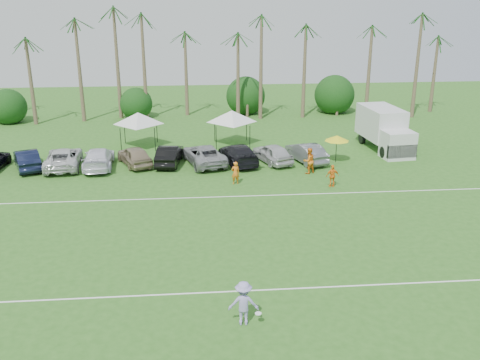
{
  "coord_description": "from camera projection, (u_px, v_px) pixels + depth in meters",
  "views": [
    {
      "loc": [
        0.17,
        -19.23,
        12.87
      ],
      "look_at": [
        2.98,
        12.74,
        1.6
      ],
      "focal_mm": 40.0,
      "sensor_mm": 36.0,
      "label": 1
    }
  ],
  "objects": [
    {
      "name": "parked_car_1",
      "position": [
        27.0,
        159.0,
        41.12
      ],
      "size": [
        3.26,
        4.91,
        1.53
      ],
      "primitive_type": "imported",
      "rotation": [
        0.0,
        0.0,
        3.53
      ],
      "color": "black",
      "rests_on": "ground"
    },
    {
      "name": "parked_car_7",
      "position": [
        238.0,
        154.0,
        42.49
      ],
      "size": [
        3.32,
        5.63,
        1.53
      ],
      "primitive_type": "imported",
      "rotation": [
        0.0,
        0.0,
        3.38
      ],
      "color": "black",
      "rests_on": "ground"
    },
    {
      "name": "parked_car_4",
      "position": [
        135.0,
        156.0,
        41.99
      ],
      "size": [
        3.44,
        4.84,
        1.53
      ],
      "primitive_type": "imported",
      "rotation": [
        0.0,
        0.0,
        3.55
      ],
      "color": "gray",
      "rests_on": "ground"
    },
    {
      "name": "parked_car_5",
      "position": [
        169.0,
        155.0,
        42.22
      ],
      "size": [
        2.22,
        4.82,
        1.53
      ],
      "primitive_type": "imported",
      "rotation": [
        0.0,
        0.0,
        3.01
      ],
      "color": "black",
      "rests_on": "ground"
    },
    {
      "name": "ground",
      "position": [
        196.0,
        319.0,
        22.32
      ],
      "size": [
        120.0,
        120.0,
        0.0
      ],
      "primitive_type": "plane",
      "color": "#2D621D",
      "rests_on": "ground"
    },
    {
      "name": "palm_tree_3",
      "position": [
        110.0,
        22.0,
        54.05
      ],
      "size": [
        2.4,
        2.4,
        11.9
      ],
      "color": "brown",
      "rests_on": "ground"
    },
    {
      "name": "field_lines",
      "position": [
        194.0,
        236.0,
        29.84
      ],
      "size": [
        80.0,
        12.1,
        0.01
      ],
      "color": "white",
      "rests_on": "ground"
    },
    {
      "name": "palm_tree_9",
      "position": [
        360.0,
        38.0,
        56.76
      ],
      "size": [
        2.4,
        2.4,
        9.9
      ],
      "color": "brown",
      "rests_on": "ground"
    },
    {
      "name": "market_umbrella",
      "position": [
        337.0,
        138.0,
        42.37
      ],
      "size": [
        1.97,
        1.97,
        2.19
      ],
      "color": "black",
      "rests_on": "ground"
    },
    {
      "name": "canopy_tent_left",
      "position": [
        138.0,
        113.0,
        46.21
      ],
      "size": [
        4.44,
        4.44,
        3.59
      ],
      "color": "black",
      "rests_on": "ground"
    },
    {
      "name": "palm_tree_6",
      "position": [
        229.0,
        30.0,
        55.32
      ],
      "size": [
        2.4,
        2.4,
        10.9
      ],
      "color": "brown",
      "rests_on": "ground"
    },
    {
      "name": "parked_car_2",
      "position": [
        63.0,
        158.0,
        41.41
      ],
      "size": [
        3.08,
        5.73,
        1.53
      ],
      "primitive_type": "imported",
      "rotation": [
        0.0,
        0.0,
        3.24
      ],
      "color": "silver",
      "rests_on": "ground"
    },
    {
      "name": "parked_car_9",
      "position": [
        306.0,
        153.0,
        42.82
      ],
      "size": [
        2.93,
        4.92,
        1.53
      ],
      "primitive_type": "imported",
      "rotation": [
        0.0,
        0.0,
        3.44
      ],
      "color": "slate",
      "rests_on": "ground"
    },
    {
      "name": "sideline_player_c",
      "position": [
        332.0,
        176.0,
        37.24
      ],
      "size": [
        0.97,
        0.47,
        1.6
      ],
      "primitive_type": "imported",
      "rotation": [
        0.0,
        0.0,
        3.23
      ],
      "color": "orange",
      "rests_on": "ground"
    },
    {
      "name": "bush_tree_1",
      "position": [
        136.0,
        101.0,
        57.89
      ],
      "size": [
        4.0,
        4.0,
        4.0
      ],
      "color": "brown",
      "rests_on": "ground"
    },
    {
      "name": "bush_tree_0",
      "position": [
        13.0,
        103.0,
        56.82
      ],
      "size": [
        4.0,
        4.0,
        4.0
      ],
      "color": "brown",
      "rests_on": "ground"
    },
    {
      "name": "canopy_tent_right",
      "position": [
        232.0,
        110.0,
        46.83
      ],
      "size": [
        4.5,
        4.5,
        3.64
      ],
      "color": "black",
      "rests_on": "ground"
    },
    {
      "name": "palm_tree_5",
      "position": [
        190.0,
        39.0,
        55.28
      ],
      "size": [
        2.4,
        2.4,
        9.9
      ],
      "color": "brown",
      "rests_on": "ground"
    },
    {
      "name": "bush_tree_3",
      "position": [
        335.0,
        98.0,
        59.71
      ],
      "size": [
        4.0,
        4.0,
        4.0
      ],
      "color": "brown",
      "rests_on": "ground"
    },
    {
      "name": "frisbee_player",
      "position": [
        243.0,
        303.0,
        21.68
      ],
      "size": [
        1.38,
        0.81,
        1.92
      ],
      "rotation": [
        0.0,
        0.0,
        3.06
      ],
      "color": "#9E93D1",
      "rests_on": "ground"
    },
    {
      "name": "palm_tree_11",
      "position": [
        443.0,
        21.0,
        56.94
      ],
      "size": [
        2.4,
        2.4,
        11.9
      ],
      "color": "brown",
      "rests_on": "ground"
    },
    {
      "name": "palm_tree_4",
      "position": [
        152.0,
        48.0,
        55.23
      ],
      "size": [
        2.4,
        2.4,
        8.9
      ],
      "color": "brown",
      "rests_on": "ground"
    },
    {
      "name": "box_truck",
      "position": [
        385.0,
        128.0,
        45.81
      ],
      "size": [
        3.24,
        7.06,
        3.53
      ],
      "rotation": [
        0.0,
        0.0,
        0.1
      ],
      "color": "silver",
      "rests_on": "ground"
    },
    {
      "name": "parked_car_8",
      "position": [
        272.0,
        153.0,
        42.65
      ],
      "size": [
        3.24,
        4.84,
        1.53
      ],
      "primitive_type": "imported",
      "rotation": [
        0.0,
        0.0,
        3.49
      ],
      "color": "silver",
      "rests_on": "ground"
    },
    {
      "name": "palm_tree_1",
      "position": [
        21.0,
        40.0,
        53.87
      ],
      "size": [
        2.4,
        2.4,
        9.9
      ],
      "color": "brown",
      "rests_on": "ground"
    },
    {
      "name": "parked_car_3",
      "position": [
        99.0,
        158.0,
        41.4
      ],
      "size": [
        2.45,
        5.39,
        1.53
      ],
      "primitive_type": "imported",
      "rotation": [
        0.0,
        0.0,
        3.2
      ],
      "color": "white",
      "rests_on": "ground"
    },
    {
      "name": "palm_tree_2",
      "position": [
        71.0,
        31.0,
        54.0
      ],
      "size": [
        2.4,
        2.4,
        10.9
      ],
      "color": "brown",
      "rests_on": "ground"
    },
    {
      "name": "bush_tree_2",
      "position": [
        246.0,
        99.0,
        58.88
      ],
      "size": [
        4.0,
        4.0,
        4.0
      ],
      "color": "brown",
      "rests_on": "ground"
    },
    {
      "name": "palm_tree_7",
      "position": [
        267.0,
        21.0,
        55.37
      ],
      "size": [
        2.4,
        2.4,
        11.9
      ],
      "color": "brown",
      "rests_on": "ground"
    },
    {
      "name": "palm_tree_8",
      "position": [
        313.0,
        47.0,
        56.64
      ],
      "size": [
        2.4,
        2.4,
        8.9
      ],
      "color": "brown",
      "rests_on": "ground"
    },
    {
      "name": "parked_car_6",
      "position": [
        204.0,
        155.0,
        42.26
      ],
      "size": [
        3.88,
        5.98,
        1.53
      ],
      "primitive_type": "imported",
      "rotation": [
        0.0,
        0.0,
        3.4
      ],
      "color": "#959698",
      "rests_on": "ground"
    },
    {
      "name": "sideline_player_b",
      "position": [
        309.0,
        161.0,
        39.98
      ],
      "size": [
        1.18,
        1.07,
        1.97
      ],
      "primitive_type": "imported",
      "rotation": [
        0.0,
        0.0,
        3.55
      ],
      "color": "orange",
      "rests_on": "ground"
    },
    {
      "name": "palm_tree_10",
      "position": [
        406.0,
        29.0,
        56.89
      ],
      "size": [
        2.4,
        2.4,
        10.9
      ],
      "color": "brown",
      "rests_on": "ground"
    },
    {
      "name": "sideline_player_a",
      "position": [
        235.0,
        173.0,
        37.78
      ],
      "size": [
        0.66,
        0.49,
        1.65
      ],
      "primitive_type": "imported",
      "rotation": [
        0.0,
        0.0,
        3.32
      ],
      "color": "orange",
      "rests_on": "ground"
    }
  ]
}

